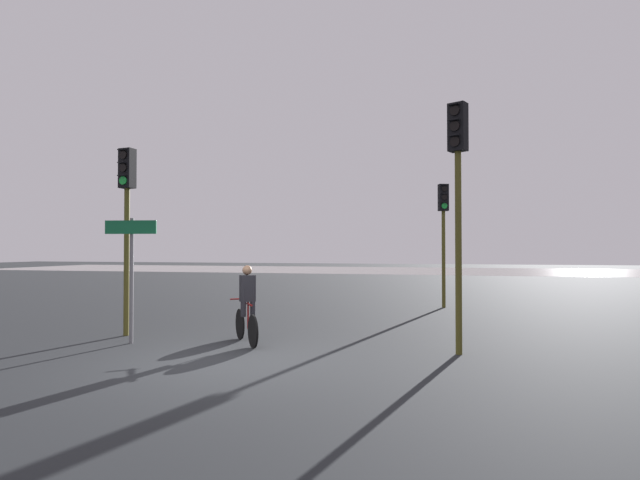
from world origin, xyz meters
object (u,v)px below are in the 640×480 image
at_px(traffic_light_far_right, 443,221).
at_px(traffic_light_near_right, 458,180).
at_px(traffic_light_near_left, 127,205).
at_px(cyclist, 247,304).
at_px(direction_sign_post, 131,262).

distance_m(traffic_light_far_right, traffic_light_near_right, 7.63).
bearing_deg(traffic_light_near_right, traffic_light_near_left, 23.21).
distance_m(traffic_light_near_left, cyclist, 3.73).
height_order(traffic_light_far_right, cyclist, traffic_light_far_right).
relative_size(traffic_light_far_right, direction_sign_post, 1.59).
relative_size(traffic_light_near_right, direction_sign_post, 1.80).
relative_size(direction_sign_post, cyclist, 1.60).
height_order(traffic_light_near_left, cyclist, traffic_light_near_left).
relative_size(traffic_light_near_left, direction_sign_post, 1.63).
height_order(traffic_light_far_right, traffic_light_near_right, traffic_light_near_right).
relative_size(traffic_light_far_right, traffic_light_near_right, 0.88).
bearing_deg(traffic_light_far_right, traffic_light_near_right, 76.03).
height_order(direction_sign_post, cyclist, direction_sign_post).
bearing_deg(direction_sign_post, cyclist, -176.95).
distance_m(traffic_light_near_left, direction_sign_post, 1.63).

